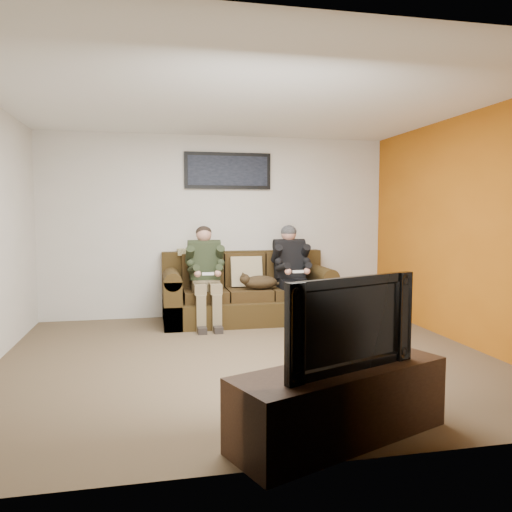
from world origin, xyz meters
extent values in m
plane|color=brown|center=(0.00, 0.00, 0.00)|extent=(5.00, 5.00, 0.00)
plane|color=silver|center=(0.00, 0.00, 2.60)|extent=(5.00, 5.00, 0.00)
plane|color=beige|center=(0.00, 2.25, 1.30)|extent=(5.00, 0.00, 5.00)
plane|color=beige|center=(0.00, -2.25, 1.30)|extent=(5.00, 0.00, 5.00)
plane|color=beige|center=(2.50, 0.00, 1.30)|extent=(0.00, 4.50, 4.50)
plane|color=#B15D11|center=(2.49, 0.00, 1.30)|extent=(0.00, 4.50, 4.50)
cube|color=#372710|center=(0.33, 1.75, 0.16)|extent=(2.31, 1.00, 0.32)
cube|color=#372710|center=(0.33, 2.14, 0.63)|extent=(2.31, 0.21, 0.63)
cube|color=#372710|center=(-0.71, 1.75, 0.32)|extent=(0.23, 1.00, 0.63)
cube|color=#372710|center=(1.37, 1.75, 0.32)|extent=(0.23, 1.00, 0.63)
cylinder|color=#372710|center=(-0.71, 1.75, 0.63)|extent=(0.23, 1.00, 0.23)
cylinder|color=#372710|center=(1.37, 1.75, 0.63)|extent=(0.23, 1.00, 0.23)
cube|color=#372610|center=(-0.27, 1.70, 0.39)|extent=(0.58, 0.63, 0.15)
cube|color=#372610|center=(-0.27, 2.00, 0.69)|extent=(0.58, 0.15, 0.46)
cube|color=#372610|center=(0.33, 1.70, 0.39)|extent=(0.58, 0.63, 0.15)
cube|color=#372610|center=(0.33, 2.00, 0.69)|extent=(0.58, 0.15, 0.46)
cube|color=#372610|center=(0.93, 1.70, 0.39)|extent=(0.58, 0.63, 0.15)
cube|color=#372610|center=(0.93, 2.00, 0.69)|extent=(0.58, 0.15, 0.46)
cube|color=tan|center=(0.33, 1.88, 0.67)|extent=(0.44, 0.21, 0.44)
cube|color=#C1BC8E|center=(-0.37, 2.12, 0.95)|extent=(0.47, 0.23, 0.08)
cube|color=#7E6E4F|center=(-0.27, 1.67, 0.53)|extent=(0.36, 0.30, 0.14)
cube|color=#242C1A|center=(-0.27, 1.77, 0.83)|extent=(0.40, 0.30, 0.53)
cylinder|color=#242C1A|center=(-0.27, 1.79, 1.04)|extent=(0.44, 0.18, 0.18)
sphere|color=#AA7561|center=(-0.27, 1.81, 1.20)|extent=(0.21, 0.21, 0.21)
cube|color=#7E6E4F|center=(-0.37, 1.47, 0.52)|extent=(0.15, 0.42, 0.13)
cube|color=#7E6E4F|center=(-0.17, 1.47, 0.52)|extent=(0.15, 0.42, 0.13)
cube|color=#7E6E4F|center=(-0.37, 1.27, 0.23)|extent=(0.12, 0.13, 0.46)
cube|color=#7E6E4F|center=(-0.17, 1.27, 0.23)|extent=(0.12, 0.13, 0.46)
cube|color=black|center=(-0.37, 1.19, 0.04)|extent=(0.11, 0.26, 0.08)
cube|color=black|center=(-0.17, 1.19, 0.04)|extent=(0.11, 0.26, 0.08)
cylinder|color=#242C1A|center=(-0.47, 1.70, 0.93)|extent=(0.11, 0.30, 0.28)
cylinder|color=#242C1A|center=(-0.07, 1.70, 0.93)|extent=(0.11, 0.30, 0.28)
cylinder|color=#242C1A|center=(-0.44, 1.48, 0.77)|extent=(0.14, 0.32, 0.15)
cylinder|color=#242C1A|center=(-0.10, 1.48, 0.77)|extent=(0.14, 0.32, 0.15)
sphere|color=#AA7561|center=(-0.40, 1.36, 0.72)|extent=(0.09, 0.09, 0.09)
sphere|color=#AA7561|center=(-0.14, 1.36, 0.72)|extent=(0.09, 0.09, 0.09)
cube|color=white|center=(-0.27, 1.34, 0.72)|extent=(0.15, 0.04, 0.03)
ellipsoid|color=black|center=(-0.27, 1.82, 1.23)|extent=(0.22, 0.22, 0.17)
cube|color=black|center=(0.93, 1.67, 0.53)|extent=(0.36, 0.30, 0.14)
cube|color=black|center=(0.93, 1.77, 0.83)|extent=(0.40, 0.30, 0.53)
cylinder|color=black|center=(0.93, 1.79, 1.04)|extent=(0.44, 0.18, 0.18)
sphere|color=tan|center=(0.93, 1.81, 1.20)|extent=(0.21, 0.21, 0.21)
cube|color=black|center=(0.83, 1.47, 0.52)|extent=(0.15, 0.42, 0.13)
cube|color=black|center=(1.03, 1.47, 0.52)|extent=(0.15, 0.42, 0.13)
cube|color=black|center=(0.83, 1.27, 0.23)|extent=(0.12, 0.13, 0.46)
cube|color=black|center=(1.03, 1.27, 0.23)|extent=(0.12, 0.13, 0.46)
cube|color=black|center=(0.83, 1.19, 0.04)|extent=(0.11, 0.26, 0.08)
cube|color=black|center=(1.03, 1.19, 0.04)|extent=(0.11, 0.26, 0.08)
cylinder|color=black|center=(0.73, 1.70, 0.93)|extent=(0.11, 0.30, 0.28)
cylinder|color=black|center=(1.13, 1.70, 0.93)|extent=(0.11, 0.30, 0.28)
cylinder|color=black|center=(0.76, 1.48, 0.77)|extent=(0.14, 0.32, 0.15)
cylinder|color=black|center=(1.10, 1.48, 0.77)|extent=(0.14, 0.32, 0.15)
sphere|color=tan|center=(0.80, 1.36, 0.72)|extent=(0.09, 0.09, 0.09)
sphere|color=tan|center=(1.06, 1.36, 0.72)|extent=(0.09, 0.09, 0.09)
cube|color=white|center=(0.93, 1.34, 0.72)|extent=(0.15, 0.04, 0.03)
ellipsoid|color=black|center=(0.93, 1.81, 1.23)|extent=(0.22, 0.22, 0.19)
ellipsoid|color=#402E19|center=(0.47, 1.58, 0.56)|extent=(0.47, 0.26, 0.19)
sphere|color=#402E19|center=(0.25, 1.55, 0.61)|extent=(0.14, 0.14, 0.14)
cone|color=#402E19|center=(0.23, 1.52, 0.68)|extent=(0.04, 0.04, 0.04)
cone|color=#402E19|center=(0.23, 1.59, 0.68)|extent=(0.04, 0.04, 0.04)
cylinder|color=#402E19|center=(0.71, 1.63, 0.52)|extent=(0.26, 0.13, 0.08)
cube|color=black|center=(0.13, 2.22, 2.10)|extent=(1.25, 0.04, 0.52)
cube|color=black|center=(0.13, 2.19, 2.10)|extent=(1.15, 0.01, 0.42)
cube|color=#311D10|center=(0.24, -1.95, 0.24)|extent=(1.60, 1.03, 0.48)
imported|color=black|center=(0.24, -1.95, 0.78)|extent=(1.03, 0.52, 0.61)
camera|label=1|loc=(-0.96, -4.95, 1.48)|focal=35.00mm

